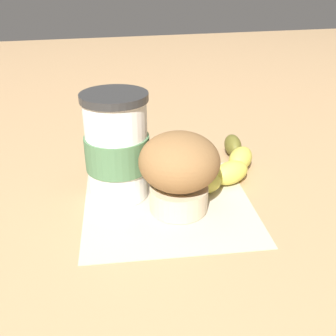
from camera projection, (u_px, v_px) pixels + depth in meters
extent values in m
plane|color=tan|center=(168.00, 204.00, 0.55)|extent=(3.00, 3.00, 0.00)
cube|color=beige|center=(168.00, 203.00, 0.55)|extent=(0.26, 0.26, 0.00)
cylinder|color=white|center=(117.00, 149.00, 0.54)|extent=(0.08, 0.08, 0.14)
cylinder|color=#2D2D2D|center=(114.00, 97.00, 0.51)|extent=(0.09, 0.09, 0.01)
cylinder|color=#4C754C|center=(117.00, 152.00, 0.54)|extent=(0.09, 0.09, 0.05)
cylinder|color=beige|center=(179.00, 198.00, 0.53)|extent=(0.08, 0.08, 0.03)
ellipsoid|color=olive|center=(179.00, 161.00, 0.50)|extent=(0.11, 0.11, 0.08)
ellipsoid|color=#D6CC4C|center=(202.00, 183.00, 0.56)|extent=(0.06, 0.04, 0.03)
ellipsoid|color=#D6CC4C|center=(230.00, 173.00, 0.59)|extent=(0.07, 0.05, 0.03)
ellipsoid|color=#D6CC4C|center=(240.00, 159.00, 0.63)|extent=(0.07, 0.07, 0.03)
ellipsoid|color=brown|center=(233.00, 145.00, 0.68)|extent=(0.04, 0.06, 0.03)
cube|color=tan|center=(165.00, 149.00, 0.71)|extent=(0.10, 0.06, 0.00)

